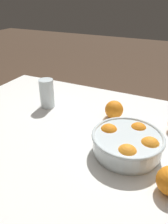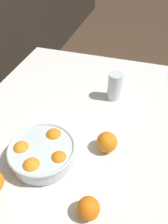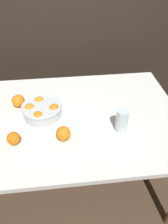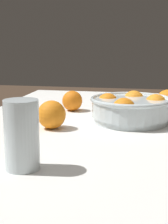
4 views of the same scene
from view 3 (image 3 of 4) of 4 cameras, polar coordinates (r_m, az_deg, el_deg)
ground_plane at (r=1.92m, az=-4.24°, el=-17.45°), size 12.00×12.00×0.00m
dining_table at (r=1.42m, az=-5.48°, el=-3.12°), size 1.49×0.96×0.71m
fruit_bowl at (r=1.37m, az=-10.95°, el=0.57°), size 0.25×0.25×0.09m
juice_glass at (r=1.26m, az=9.82°, el=-2.45°), size 0.07×0.07×0.14m
orange_loose_near_bowl at (r=1.21m, az=-5.33°, el=-5.62°), size 0.08×0.08×0.08m
orange_loose_front at (r=1.24m, az=-17.92°, el=-6.58°), size 0.07×0.07×0.07m
orange_loose_aside at (r=1.49m, az=-16.79°, el=2.80°), size 0.08×0.08×0.08m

